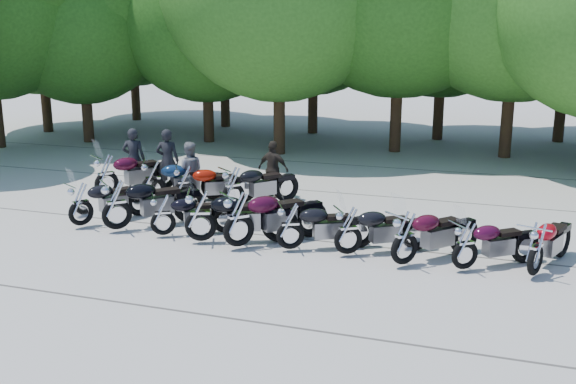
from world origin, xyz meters
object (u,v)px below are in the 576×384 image
(motorcycle_5, at_px, (290,225))
(motorcycle_7, at_px, (405,236))
(motorcycle_0, at_px, (80,203))
(motorcycle_6, at_px, (348,229))
(motorcycle_2, at_px, (163,214))
(motorcycle_3, at_px, (200,214))
(rider_0, at_px, (134,159))
(motorcycle_1, at_px, (116,203))
(motorcycle_10, at_px, (106,174))
(rider_2, at_px, (273,169))
(motorcycle_4, at_px, (238,218))
(rider_3, at_px, (168,161))
(motorcycle_11, at_px, (153,179))
(motorcycle_9, at_px, (536,248))
(motorcycle_13, at_px, (233,186))
(motorcycle_12, at_px, (185,183))
(rider_1, at_px, (189,171))
(motorcycle_8, at_px, (465,244))

(motorcycle_5, relative_size, motorcycle_7, 0.93)
(motorcycle_0, bearing_deg, motorcycle_6, -149.95)
(motorcycle_2, distance_m, motorcycle_3, 1.06)
(rider_0, bearing_deg, motorcycle_1, 95.51)
(motorcycle_10, bearing_deg, motorcycle_2, 173.50)
(motorcycle_2, xyz_separation_m, motorcycle_6, (4.39, 0.05, 0.04))
(rider_2, bearing_deg, motorcycle_1, 70.83)
(motorcycle_4, height_order, rider_3, rider_3)
(motorcycle_0, bearing_deg, motorcycle_2, -151.28)
(motorcycle_4, distance_m, motorcycle_11, 4.82)
(motorcycle_9, xyz_separation_m, motorcycle_13, (-7.52, 2.69, 0.03))
(rider_3, bearing_deg, motorcycle_12, 120.56)
(motorcycle_6, distance_m, rider_1, 6.27)
(rider_3, bearing_deg, motorcycle_11, 86.00)
(motorcycle_0, relative_size, motorcycle_11, 0.94)
(motorcycle_12, distance_m, motorcycle_13, 1.42)
(motorcycle_1, relative_size, motorcycle_13, 1.08)
(motorcycle_5, distance_m, motorcycle_8, 3.70)
(motorcycle_7, xyz_separation_m, rider_3, (-7.61, 4.18, 0.28))
(motorcycle_3, bearing_deg, motorcycle_6, -108.41)
(motorcycle_3, relative_size, rider_3, 1.32)
(rider_3, bearing_deg, motorcycle_2, 103.55)
(motorcycle_7, distance_m, motorcycle_10, 9.30)
(motorcycle_2, bearing_deg, rider_1, -16.59)
(motorcycle_7, height_order, rider_0, rider_0)
(motorcycle_13, bearing_deg, motorcycle_3, 136.77)
(motorcycle_1, distance_m, rider_2, 4.95)
(motorcycle_6, relative_size, motorcycle_9, 0.98)
(motorcycle_4, relative_size, motorcycle_13, 1.10)
(motorcycle_3, distance_m, motorcycle_6, 3.36)
(motorcycle_7, distance_m, motorcycle_8, 1.20)
(rider_0, bearing_deg, motorcycle_11, 117.57)
(motorcycle_0, xyz_separation_m, motorcycle_1, (1.02, -0.03, 0.08))
(motorcycle_4, xyz_separation_m, motorcycle_12, (-2.78, 2.95, -0.10))
(motorcycle_8, relative_size, motorcycle_9, 0.93)
(motorcycle_1, height_order, motorcycle_12, motorcycle_1)
(motorcycle_2, xyz_separation_m, rider_3, (-1.98, 3.97, 0.36))
(motorcycle_3, xyz_separation_m, motorcycle_5, (2.08, 0.13, -0.09))
(motorcycle_3, bearing_deg, rider_0, 23.16)
(motorcycle_2, bearing_deg, motorcycle_12, -16.56)
(rider_2, bearing_deg, motorcycle_6, 137.06)
(motorcycle_5, relative_size, motorcycle_10, 0.85)
(motorcycle_8, xyz_separation_m, rider_3, (-8.80, 4.06, 0.35))
(motorcycle_3, height_order, motorcycle_10, motorcycle_10)
(motorcycle_9, xyz_separation_m, motorcycle_10, (-11.38, 2.66, 0.09))
(motorcycle_3, height_order, motorcycle_5, motorcycle_3)
(motorcycle_7, relative_size, motorcycle_8, 1.12)
(motorcycle_3, relative_size, motorcycle_6, 1.14)
(motorcycle_1, relative_size, motorcycle_8, 1.22)
(rider_1, bearing_deg, motorcycle_13, 137.62)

